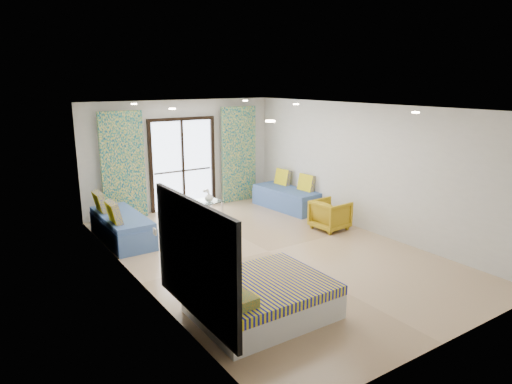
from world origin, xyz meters
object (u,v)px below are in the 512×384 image
bed (261,298)px  coffee_table (207,203)px  armchair (330,213)px  daybed_right (287,197)px  daybed_left (121,226)px

bed → coffee_table: (1.54, 4.54, 0.10)m
bed → coffee_table: coffee_table is taller
coffee_table → armchair: (1.82, -2.27, -0.00)m
daybed_right → armchair: (-0.22, -1.83, 0.07)m
daybed_right → coffee_table: (-2.05, 0.44, 0.07)m
armchair → coffee_table: bearing=34.9°
coffee_table → armchair: bearing=-51.2°
bed → armchair: size_ratio=2.52×
daybed_right → coffee_table: daybed_right is taller
bed → daybed_right: 5.45m
coffee_table → daybed_right: bearing=-12.1°
armchair → daybed_left: bearing=62.0°
bed → daybed_left: size_ratio=0.92×
daybed_left → daybed_right: bearing=0.4°
bed → coffee_table: 4.79m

